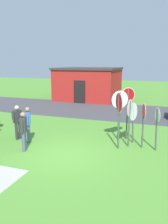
# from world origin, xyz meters

# --- Properties ---
(ground_plane) EXTENTS (80.00, 80.00, 0.00)m
(ground_plane) POSITION_xyz_m (0.00, 0.00, 0.00)
(ground_plane) COLOR #518E33
(street_asphalt) EXTENTS (60.00, 6.40, 0.01)m
(street_asphalt) POSITION_xyz_m (0.00, 9.01, 0.00)
(street_asphalt) COLOR #424247
(street_asphalt) RESTS_ON ground
(building_background) EXTENTS (6.05, 5.65, 3.21)m
(building_background) POSITION_xyz_m (-3.62, 14.08, 1.61)
(building_background) COLOR #B2231E
(building_background) RESTS_ON ground
(stop_sign_leaning_left) EXTENTS (0.22, 0.68, 1.99)m
(stop_sign_leaning_left) POSITION_xyz_m (2.88, 1.86, 1.35)
(stop_sign_leaning_left) COLOR #474C4C
(stop_sign_leaning_left) RESTS_ON ground
(stop_sign_center_cluster) EXTENTS (0.13, 0.75, 2.15)m
(stop_sign_center_cluster) POSITION_xyz_m (2.28, 1.82, 1.46)
(stop_sign_center_cluster) COLOR #474C4C
(stop_sign_center_cluster) RESTS_ON ground
(stop_sign_rear_left) EXTENTS (0.68, 0.52, 2.43)m
(stop_sign_rear_left) POSITION_xyz_m (1.73, 2.44, 1.68)
(stop_sign_rear_left) COLOR #474C4C
(stop_sign_rear_left) RESTS_ON ground
(stop_sign_far_back) EXTENTS (0.45, 0.75, 2.48)m
(stop_sign_far_back) POSITION_xyz_m (1.88, 1.40, 1.71)
(stop_sign_far_back) COLOR #474C4C
(stop_sign_far_back) RESTS_ON ground
(stop_sign_low_front) EXTENTS (0.56, 0.46, 2.55)m
(stop_sign_low_front) POSITION_xyz_m (2.05, 2.77, 1.73)
(stop_sign_low_front) COLOR #474C4C
(stop_sign_low_front) RESTS_ON ground
(stop_sign_tallest) EXTENTS (0.25, 0.61, 1.89)m
(stop_sign_tallest) POSITION_xyz_m (3.45, 1.75, 1.26)
(stop_sign_tallest) COLOR #474C4C
(stop_sign_tallest) RESTS_ON ground
(stop_sign_leaning_right) EXTENTS (0.31, 0.80, 1.90)m
(stop_sign_leaning_right) POSITION_xyz_m (2.38, 2.39, 1.29)
(stop_sign_leaning_right) COLOR #474C4C
(stop_sign_leaning_right) RESTS_ON ground
(person_in_teal) EXTENTS (0.37, 0.51, 1.69)m
(person_in_teal) POSITION_xyz_m (-2.25, 0.82, 0.95)
(person_in_teal) COLOR #4C5670
(person_in_teal) RESTS_ON ground
(person_in_dark_shirt) EXTENTS (0.41, 0.56, 1.69)m
(person_in_dark_shirt) POSITION_xyz_m (-2.98, 1.01, 0.98)
(person_in_dark_shirt) COLOR #2D2D33
(person_in_dark_shirt) RESTS_ON ground
(person_on_left) EXTENTS (0.33, 0.54, 1.69)m
(person_on_left) POSITION_xyz_m (-1.82, -0.16, 0.95)
(person_on_left) COLOR #4C5670
(person_on_left) RESTS_ON ground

